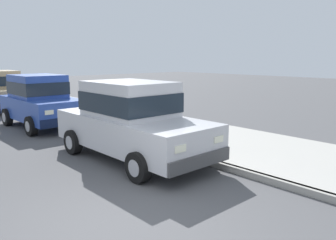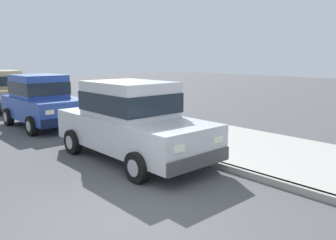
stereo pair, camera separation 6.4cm
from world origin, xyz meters
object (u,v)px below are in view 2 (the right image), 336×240
at_px(car_tan_hatchback, 2,90).
at_px(dog_white, 211,128).
at_px(car_silver_sedan, 131,120).
at_px(car_blue_hatchback, 41,100).

relative_size(car_tan_hatchback, dog_white, 5.39).
bearing_deg(dog_white, car_silver_sedan, 175.47).
xyz_separation_m(car_silver_sedan, car_blue_hatchback, (-0.08, 5.44, -0.01)).
bearing_deg(car_silver_sedan, dog_white, -4.53).
distance_m(car_silver_sedan, car_blue_hatchback, 5.44).
xyz_separation_m(car_blue_hatchback, dog_white, (2.84, -5.66, -0.55)).
xyz_separation_m(car_silver_sedan, dog_white, (2.76, -0.22, -0.55)).
height_order(car_blue_hatchback, dog_white, car_blue_hatchback).
distance_m(car_tan_hatchback, dog_white, 11.19).
height_order(car_silver_sedan, car_blue_hatchback, car_silver_sedan).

